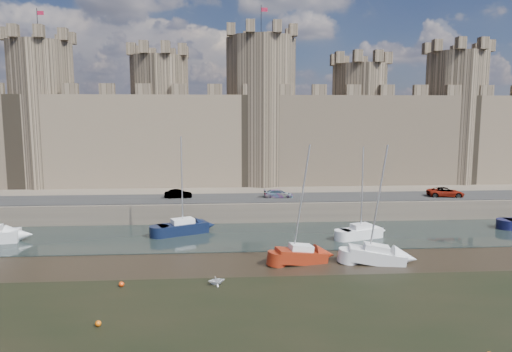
{
  "coord_description": "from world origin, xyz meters",
  "views": [
    {
      "loc": [
        -3.89,
        -25.52,
        13.34
      ],
      "look_at": [
        -0.6,
        22.0,
        7.06
      ],
      "focal_mm": 32.0,
      "sensor_mm": 36.0,
      "label": 1
    }
  ],
  "objects_px": {
    "sailboat_1": "(183,227)",
    "sailboat_4": "(301,255)",
    "car_3": "(446,192)",
    "sailboat_2": "(361,231)",
    "car_1": "(178,194)",
    "car_2": "(278,194)",
    "sailboat_5": "(376,255)"
  },
  "relations": [
    {
      "from": "sailboat_1",
      "to": "sailboat_4",
      "type": "distance_m",
      "value": 16.03
    },
    {
      "from": "car_3",
      "to": "sailboat_5",
      "type": "distance_m",
      "value": 24.98
    },
    {
      "from": "car_1",
      "to": "car_3",
      "type": "bearing_deg",
      "value": -94.29
    },
    {
      "from": "car_1",
      "to": "sailboat_2",
      "type": "bearing_deg",
      "value": -122.3
    },
    {
      "from": "car_1",
      "to": "car_2",
      "type": "relative_size",
      "value": 0.92
    },
    {
      "from": "car_3",
      "to": "sailboat_1",
      "type": "height_order",
      "value": "sailboat_1"
    },
    {
      "from": "car_1",
      "to": "sailboat_4",
      "type": "distance_m",
      "value": 24.12
    },
    {
      "from": "sailboat_4",
      "to": "car_1",
      "type": "bearing_deg",
      "value": 111.04
    },
    {
      "from": "sailboat_1",
      "to": "sailboat_2",
      "type": "bearing_deg",
      "value": -34.2
    },
    {
      "from": "sailboat_2",
      "to": "sailboat_5",
      "type": "distance_m",
      "value": 8.39
    },
    {
      "from": "sailboat_2",
      "to": "car_2",
      "type": "bearing_deg",
      "value": 104.9
    },
    {
      "from": "sailboat_1",
      "to": "car_2",
      "type": "bearing_deg",
      "value": 10.94
    },
    {
      "from": "car_1",
      "to": "sailboat_4",
      "type": "height_order",
      "value": "sailboat_4"
    },
    {
      "from": "car_2",
      "to": "car_3",
      "type": "distance_m",
      "value": 22.55
    },
    {
      "from": "car_1",
      "to": "sailboat_1",
      "type": "relative_size",
      "value": 0.32
    },
    {
      "from": "car_1",
      "to": "car_3",
      "type": "xyz_separation_m",
      "value": [
        35.8,
        -1.54,
        0.07
      ]
    },
    {
      "from": "car_1",
      "to": "car_3",
      "type": "relative_size",
      "value": 0.76
    },
    {
      "from": "car_2",
      "to": "sailboat_2",
      "type": "bearing_deg",
      "value": -142.8
    },
    {
      "from": "sailboat_1",
      "to": "sailboat_4",
      "type": "xyz_separation_m",
      "value": [
        11.69,
        -10.97,
        -0.07
      ]
    },
    {
      "from": "car_3",
      "to": "sailboat_1",
      "type": "relative_size",
      "value": 0.43
    },
    {
      "from": "car_2",
      "to": "sailboat_1",
      "type": "distance_m",
      "value": 14.85
    },
    {
      "from": "sailboat_2",
      "to": "car_1",
      "type": "bearing_deg",
      "value": 131.27
    },
    {
      "from": "car_1",
      "to": "sailboat_4",
      "type": "xyz_separation_m",
      "value": [
        13.07,
        -20.14,
        -2.3
      ]
    },
    {
      "from": "sailboat_1",
      "to": "sailboat_2",
      "type": "xyz_separation_m",
      "value": [
        19.6,
        -3.19,
        -0.05
      ]
    },
    {
      "from": "car_1",
      "to": "sailboat_2",
      "type": "xyz_separation_m",
      "value": [
        20.99,
        -12.35,
        -2.29
      ]
    },
    {
      "from": "sailboat_1",
      "to": "sailboat_4",
      "type": "height_order",
      "value": "sailboat_1"
    },
    {
      "from": "sailboat_1",
      "to": "car_1",
      "type": "bearing_deg",
      "value": 73.62
    },
    {
      "from": "car_3",
      "to": "sailboat_4",
      "type": "height_order",
      "value": "sailboat_4"
    },
    {
      "from": "car_2",
      "to": "sailboat_1",
      "type": "height_order",
      "value": "sailboat_1"
    },
    {
      "from": "sailboat_4",
      "to": "sailboat_2",
      "type": "bearing_deg",
      "value": 32.57
    },
    {
      "from": "sailboat_2",
      "to": "sailboat_4",
      "type": "distance_m",
      "value": 11.1
    },
    {
      "from": "sailboat_2",
      "to": "sailboat_1",
      "type": "bearing_deg",
      "value": 152.51
    }
  ]
}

